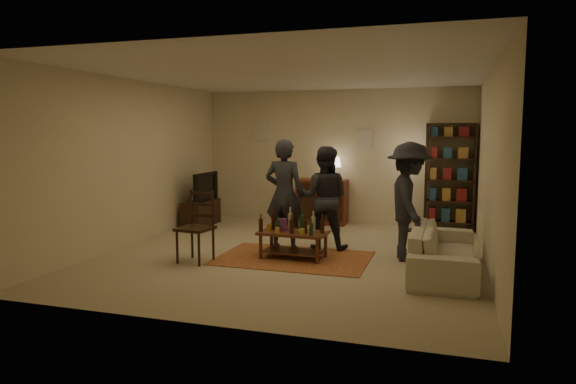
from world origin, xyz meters
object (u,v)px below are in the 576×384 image
at_px(tv_stand, 201,206).
at_px(floor_lamp, 410,159).
at_px(sofa, 444,250).
at_px(person_left, 284,194).
at_px(dresser, 322,200).
at_px(bookshelf, 450,176).
at_px(coffee_table, 293,234).
at_px(dining_chair, 198,223).
at_px(person_by_sofa, 409,201).
at_px(person_right, 324,198).

height_order(tv_stand, floor_lamp, floor_lamp).
relative_size(sofa, person_left, 1.19).
relative_size(tv_stand, floor_lamp, 0.66).
height_order(dresser, bookshelf, bookshelf).
distance_m(floor_lamp, person_left, 2.81).
relative_size(coffee_table, sofa, 0.48).
distance_m(dining_chair, person_by_sofa, 3.05).
relative_size(sofa, person_by_sofa, 1.21).
bearing_deg(sofa, coffee_table, 85.57).
relative_size(person_left, person_by_sofa, 1.02).
relative_size(dresser, person_left, 0.78).
distance_m(dresser, sofa, 3.93).
bearing_deg(dining_chair, sofa, 13.17).
bearing_deg(dresser, tv_stand, -157.93).
relative_size(floor_lamp, person_by_sofa, 0.93).
bearing_deg(tv_stand, dining_chair, -63.86).
distance_m(coffee_table, floor_lamp, 3.23).
distance_m(floor_lamp, person_right, 2.33).
distance_m(coffee_table, person_by_sofa, 1.74).
distance_m(tv_stand, person_left, 2.69).
distance_m(dining_chair, floor_lamp, 4.31).
xyz_separation_m(dining_chair, tv_stand, (-1.27, 2.58, -0.17)).
bearing_deg(dresser, person_by_sofa, -53.28).
height_order(dresser, floor_lamp, floor_lamp).
height_order(coffee_table, person_left, person_left).
relative_size(dining_chair, bookshelf, 0.52).
relative_size(tv_stand, dresser, 0.78).
relative_size(person_right, person_by_sofa, 0.95).
bearing_deg(floor_lamp, dresser, 172.36).
bearing_deg(coffee_table, bookshelf, 54.37).
xyz_separation_m(tv_stand, sofa, (4.64, -2.20, -0.08)).
bearing_deg(tv_stand, person_right, -24.36).
height_order(coffee_table, sofa, coffee_table).
bearing_deg(person_by_sofa, person_left, 71.49).
xyz_separation_m(bookshelf, sofa, (-0.05, -3.18, -0.73)).
bearing_deg(floor_lamp, sofa, -76.80).
distance_m(sofa, person_left, 2.61).
xyz_separation_m(dresser, sofa, (2.39, -3.11, -0.17)).
relative_size(floor_lamp, person_left, 0.91).
height_order(dining_chair, floor_lamp, floor_lamp).
height_order(coffee_table, person_by_sofa, person_by_sofa).
xyz_separation_m(coffee_table, dining_chair, (-1.26, -0.55, 0.18)).
relative_size(bookshelf, person_left, 1.15).
relative_size(tv_stand, person_right, 0.65).
distance_m(coffee_table, person_left, 0.83).
xyz_separation_m(tv_stand, person_right, (2.81, -1.27, 0.43)).
relative_size(coffee_table, person_left, 0.58).
distance_m(tv_stand, bookshelf, 4.84).
bearing_deg(person_left, tv_stand, -30.84).
bearing_deg(person_right, floor_lamp, -124.23).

